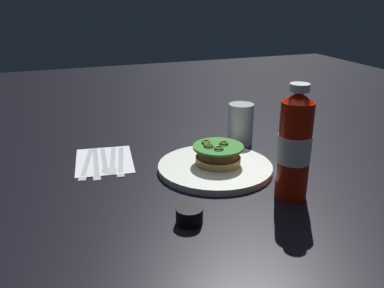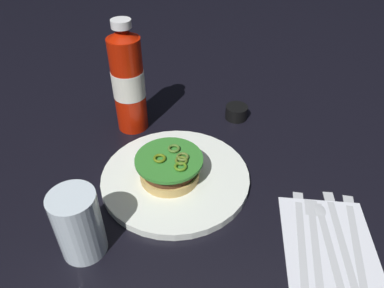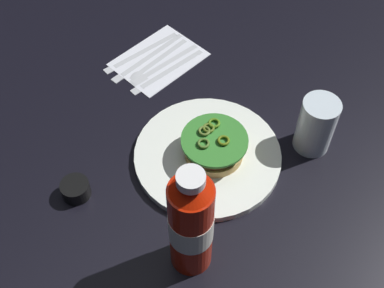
{
  "view_description": "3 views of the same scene",
  "coord_description": "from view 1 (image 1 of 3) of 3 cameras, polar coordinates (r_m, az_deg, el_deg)",
  "views": [
    {
      "loc": [
        0.9,
        -0.27,
        0.42
      ],
      "look_at": [
        0.0,
        0.06,
        0.07
      ],
      "focal_mm": 39.46,
      "sensor_mm": 36.0,
      "label": 1
    },
    {
      "loc": [
        -0.47,
        0.09,
        0.48
      ],
      "look_at": [
        0.03,
        0.08,
        0.08
      ],
      "focal_mm": 33.52,
      "sensor_mm": 36.0,
      "label": 2
    },
    {
      "loc": [
        0.49,
        0.43,
        0.78
      ],
      "look_at": [
        0.05,
        0.09,
        0.06
      ],
      "focal_mm": 46.99,
      "sensor_mm": 36.0,
      "label": 3
    }
  ],
  "objects": [
    {
      "name": "napkin",
      "position": [
        1.11,
        -11.77,
        -2.18
      ],
      "size": [
        0.21,
        0.17,
        0.0
      ],
      "primitive_type": "cube",
      "rotation": [
        0.0,
        0.0,
        -0.13
      ],
      "color": "white",
      "rests_on": "ground_plane"
    },
    {
      "name": "water_glass",
      "position": [
        1.2,
        6.59,
        2.69
      ],
      "size": [
        0.07,
        0.07,
        0.12
      ],
      "primitive_type": "cylinder",
      "color": "silver",
      "rests_on": "ground_plane"
    },
    {
      "name": "butter_knife",
      "position": [
        1.09,
        -12.85,
        -2.63
      ],
      "size": [
        0.21,
        0.04,
        0.0
      ],
      "color": "silver",
      "rests_on": "napkin"
    },
    {
      "name": "ketchup_bottle",
      "position": [
        0.89,
        13.68,
        -0.3
      ],
      "size": [
        0.07,
        0.07,
        0.25
      ],
      "color": "#B41805",
      "rests_on": "ground_plane"
    },
    {
      "name": "condiment_cup",
      "position": [
        0.81,
        -0.36,
        -9.63
      ],
      "size": [
        0.05,
        0.05,
        0.03
      ],
      "primitive_type": "cylinder",
      "color": "black",
      "rests_on": "ground_plane"
    },
    {
      "name": "dinner_plate",
      "position": [
        1.04,
        3.13,
        -3.18
      ],
      "size": [
        0.28,
        0.28,
        0.02
      ],
      "primitive_type": "cylinder",
      "color": "white",
      "rests_on": "ground_plane"
    },
    {
      "name": "ground_plane",
      "position": [
        1.03,
        -3.25,
        -3.85
      ],
      "size": [
        3.0,
        3.0,
        0.0
      ],
      "primitive_type": "plane",
      "color": "black"
    },
    {
      "name": "table_knife",
      "position": [
        1.09,
        -9.59,
        -2.36
      ],
      "size": [
        0.19,
        0.05,
        0.0
      ],
      "color": "silver",
      "rests_on": "napkin"
    },
    {
      "name": "burger_sandwich",
      "position": [
        1.03,
        3.54,
        -1.4
      ],
      "size": [
        0.12,
        0.12,
        0.05
      ],
      "color": "tan",
      "rests_on": "dinner_plate"
    },
    {
      "name": "fork_utensil",
      "position": [
        1.1,
        -10.71,
        -2.31
      ],
      "size": [
        0.18,
        0.05,
        0.0
      ],
      "color": "silver",
      "rests_on": "napkin"
    },
    {
      "name": "steak_knife",
      "position": [
        1.09,
        -14.14,
        -2.71
      ],
      "size": [
        0.2,
        0.06,
        0.0
      ],
      "color": "silver",
      "rests_on": "napkin"
    },
    {
      "name": "spoon_utensil",
      "position": [
        1.09,
        -11.7,
        -2.58
      ],
      "size": [
        0.18,
        0.03,
        0.0
      ],
      "color": "silver",
      "rests_on": "napkin"
    }
  ]
}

